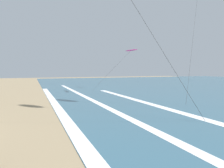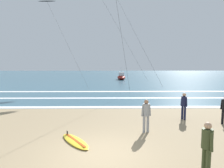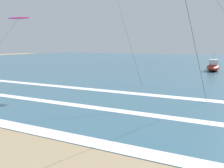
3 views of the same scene
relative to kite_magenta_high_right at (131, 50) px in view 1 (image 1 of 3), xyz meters
name	(u,v)px [view 1 (image 1 of 3)]	position (x,y,z in m)	size (l,w,h in m)	color
wave_foam_shoreline	(67,122)	(20.30, -15.45, -7.06)	(47.89, 0.75, 0.01)	white
wave_foam_mid_break	(120,114)	(19.48, -11.41, -7.06)	(59.17, 0.65, 0.01)	white
wave_foam_outer_break	(182,113)	(21.06, -6.86, -7.06)	(36.18, 0.84, 0.01)	white
kite_magenta_high_right	(131,50)	(0.00, 0.00, 0.00)	(3.71, 9.13, 7.34)	#CC2384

